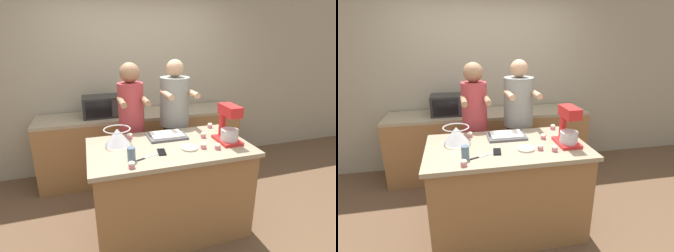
% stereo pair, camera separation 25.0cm
% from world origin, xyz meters
% --- Properties ---
extents(ground_plane, '(16.00, 16.00, 0.00)m').
position_xyz_m(ground_plane, '(0.00, 0.00, 0.00)').
color(ground_plane, brown).
extents(back_wall, '(10.00, 0.06, 2.70)m').
position_xyz_m(back_wall, '(0.00, 1.61, 1.35)').
color(back_wall, gray).
rests_on(back_wall, ground_plane).
extents(island_counter, '(1.54, 0.87, 0.93)m').
position_xyz_m(island_counter, '(0.00, 0.00, 0.47)').
color(island_counter, olive).
rests_on(island_counter, ground_plane).
extents(back_counter, '(2.80, 0.60, 0.92)m').
position_xyz_m(back_counter, '(0.00, 1.26, 0.46)').
color(back_counter, olive).
rests_on(back_counter, ground_plane).
extents(person_left, '(0.31, 0.49, 1.67)m').
position_xyz_m(person_left, '(-0.25, 0.66, 0.90)').
color(person_left, brown).
rests_on(person_left, ground_plane).
extents(person_right, '(0.36, 0.52, 1.69)m').
position_xyz_m(person_right, '(0.28, 0.66, 0.88)').
color(person_right, '#232328').
rests_on(person_right, ground_plane).
extents(stand_mixer, '(0.20, 0.30, 0.38)m').
position_xyz_m(stand_mixer, '(0.58, -0.09, 1.10)').
color(stand_mixer, red).
rests_on(stand_mixer, island_counter).
extents(mixing_bowl, '(0.26, 0.26, 0.16)m').
position_xyz_m(mixing_bowl, '(-0.47, 0.16, 1.02)').
color(mixing_bowl, '#BCBCC1').
rests_on(mixing_bowl, island_counter).
extents(baking_tray, '(0.39, 0.27, 0.04)m').
position_xyz_m(baking_tray, '(0.04, 0.21, 0.95)').
color(baking_tray, '#4C4C51').
rests_on(baking_tray, island_counter).
extents(microwave_oven, '(0.48, 0.34, 0.27)m').
position_xyz_m(microwave_oven, '(-0.55, 1.26, 1.06)').
color(microwave_oven, black).
rests_on(microwave_oven, back_counter).
extents(cell_phone, '(0.09, 0.15, 0.01)m').
position_xyz_m(cell_phone, '(-0.12, -0.15, 0.94)').
color(cell_phone, black).
rests_on(cell_phone, island_counter).
extents(drinking_glass, '(0.07, 0.07, 0.12)m').
position_xyz_m(drinking_glass, '(-0.41, -0.24, 0.99)').
color(drinking_glass, slate).
rests_on(drinking_glass, island_counter).
extents(small_plate, '(0.16, 0.16, 0.02)m').
position_xyz_m(small_plate, '(0.15, -0.14, 0.94)').
color(small_plate, beige).
rests_on(small_plate, island_counter).
extents(knife, '(0.21, 0.10, 0.01)m').
position_xyz_m(knife, '(-0.28, -0.22, 0.94)').
color(knife, '#BCBCC1').
rests_on(knife, island_counter).
extents(cupcake_0, '(0.06, 0.06, 0.06)m').
position_xyz_m(cupcake_0, '(0.40, 0.09, 0.96)').
color(cupcake_0, '#D17084').
rests_on(cupcake_0, island_counter).
extents(cupcake_1, '(0.06, 0.06, 0.06)m').
position_xyz_m(cupcake_1, '(0.60, 0.35, 0.96)').
color(cupcake_1, '#D17084').
rests_on(cupcake_1, island_counter).
extents(cupcake_2, '(0.06, 0.06, 0.06)m').
position_xyz_m(cupcake_2, '(0.40, -0.23, 0.96)').
color(cupcake_2, '#D17084').
rests_on(cupcake_2, island_counter).
extents(cupcake_3, '(0.06, 0.06, 0.06)m').
position_xyz_m(cupcake_3, '(-0.33, 0.29, 0.96)').
color(cupcake_3, '#D17084').
rests_on(cupcake_3, island_counter).
extents(cupcake_4, '(0.06, 0.06, 0.06)m').
position_xyz_m(cupcake_4, '(-0.43, -0.36, 0.96)').
color(cupcake_4, '#D17084').
rests_on(cupcake_4, island_counter).
extents(cupcake_5, '(0.06, 0.06, 0.06)m').
position_xyz_m(cupcake_5, '(0.28, -0.17, 0.96)').
color(cupcake_5, '#D17084').
rests_on(cupcake_5, island_counter).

